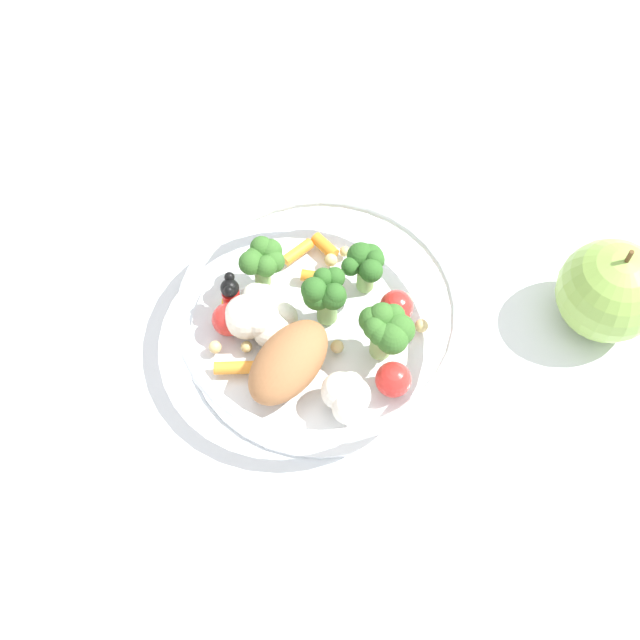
# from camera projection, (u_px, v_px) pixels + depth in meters

# --- Properties ---
(ground_plane) EXTENTS (2.40, 2.40, 0.00)m
(ground_plane) POSITION_uv_depth(u_px,v_px,m) (342.00, 331.00, 0.67)
(ground_plane) COLOR white
(food_container) EXTENTS (0.23, 0.23, 0.07)m
(food_container) POSITION_uv_depth(u_px,v_px,m) (315.00, 324.00, 0.64)
(food_container) COLOR white
(food_container) RESTS_ON ground_plane
(loose_apple) EXTENTS (0.08, 0.08, 0.10)m
(loose_apple) POSITION_uv_depth(u_px,v_px,m) (610.00, 291.00, 0.64)
(loose_apple) COLOR #8CB74C
(loose_apple) RESTS_ON ground_plane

